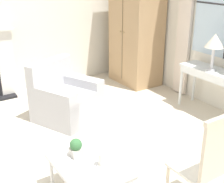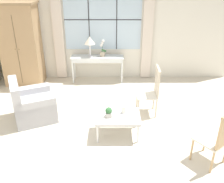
% 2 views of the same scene
% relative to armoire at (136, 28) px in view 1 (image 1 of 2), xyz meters
% --- Properties ---
extents(ground_plane, '(14.00, 14.00, 0.00)m').
position_rel_armoire_xyz_m(ground_plane, '(2.18, -2.63, -1.10)').
color(ground_plane, beige).
extents(wall_left, '(0.06, 7.20, 2.80)m').
position_rel_armoire_xyz_m(wall_left, '(-0.85, -2.03, 0.30)').
color(wall_left, silver).
rests_on(wall_left, ground_plane).
extents(armoire, '(1.05, 0.71, 2.18)m').
position_rel_armoire_xyz_m(armoire, '(0.00, 0.00, 0.00)').
color(armoire, tan).
rests_on(armoire, ground_plane).
extents(console_table, '(1.45, 0.40, 0.73)m').
position_rel_armoire_xyz_m(console_table, '(2.02, 0.11, -0.45)').
color(console_table, silver).
rests_on(console_table, ground_plane).
extents(table_lamp, '(0.29, 0.29, 0.57)m').
position_rel_armoire_xyz_m(table_lamp, '(1.83, 0.06, 0.07)').
color(table_lamp, silver).
rests_on(table_lamp, console_table).
extents(armchair_upholstered, '(1.08, 1.09, 0.89)m').
position_rel_armoire_xyz_m(armchair_upholstered, '(0.74, -1.91, -0.80)').
color(armchair_upholstered, '#B2B2B7').
rests_on(armchair_upholstered, ground_plane).
extents(side_chair_wooden, '(0.44, 0.44, 1.07)m').
position_rel_armoire_xyz_m(side_chair_wooden, '(3.29, -1.69, -0.51)').
color(side_chair_wooden, white).
rests_on(side_chair_wooden, ground_plane).
extents(coffee_table, '(0.84, 0.60, 0.44)m').
position_rel_armoire_xyz_m(coffee_table, '(2.53, -2.51, -0.71)').
color(coffee_table, silver).
rests_on(coffee_table, ground_plane).
extents(potted_plant_small, '(0.13, 0.13, 0.19)m').
position_rel_armoire_xyz_m(potted_plant_small, '(2.37, -2.55, -0.56)').
color(potted_plant_small, '#BCB7AD').
rests_on(potted_plant_small, coffee_table).
extents(pillar_candle, '(0.11, 0.11, 0.15)m').
position_rel_armoire_xyz_m(pillar_candle, '(2.65, -2.42, -0.59)').
color(pillar_candle, silver).
rests_on(pillar_candle, coffee_table).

